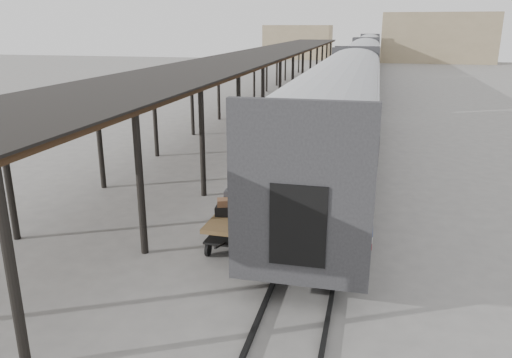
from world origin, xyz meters
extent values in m
plane|color=slate|center=(0.00, 0.00, 0.00)|extent=(160.00, 160.00, 0.00)
cube|color=silver|center=(3.20, 8.00, 2.60)|extent=(3.00, 24.00, 2.90)
cube|color=#28282B|center=(3.20, -3.90, 2.60)|extent=(3.04, 0.22, 3.50)
cube|color=black|center=(1.68, 8.00, 3.50)|extent=(0.04, 22.08, 0.65)
cube|color=black|center=(3.20, 8.00, 0.90)|extent=(2.55, 23.04, 0.50)
cube|color=silver|center=(3.20, 34.00, 2.60)|extent=(3.00, 24.00, 2.90)
cube|color=#28282B|center=(3.20, 22.10, 2.60)|extent=(3.04, 0.22, 3.50)
cube|color=black|center=(1.68, 34.00, 3.50)|extent=(0.04, 22.08, 0.65)
cube|color=black|center=(3.20, 34.00, 0.90)|extent=(2.55, 23.04, 0.50)
cube|color=silver|center=(3.20, 60.00, 2.60)|extent=(3.00, 24.00, 2.90)
cube|color=#28282B|center=(3.20, 48.10, 2.60)|extent=(3.04, 0.22, 3.50)
cube|color=black|center=(1.68, 60.00, 3.50)|extent=(0.04, 22.08, 0.65)
cube|color=black|center=(3.20, 60.00, 0.90)|extent=(2.55, 23.04, 0.50)
cube|color=black|center=(1.95, -0.50, 2.15)|extent=(0.50, 1.70, 2.00)
imported|color=silver|center=(1.95, -0.50, 2.01)|extent=(0.72, 0.89, 1.72)
cube|color=#8C5C3C|center=(1.55, -0.65, 1.40)|extent=(0.57, 0.25, 0.42)
cube|color=#422B19|center=(-3.40, 24.00, 4.00)|extent=(4.60, 64.00, 0.18)
cube|color=black|center=(-3.40, 24.00, 4.12)|extent=(4.90, 64.30, 0.06)
cylinder|color=black|center=(-5.45, 24.00, 2.00)|extent=(0.20, 0.20, 4.00)
cylinder|color=black|center=(-5.45, 55.00, 2.00)|extent=(0.20, 0.20, 4.00)
cylinder|color=black|center=(-1.35, -7.00, 2.00)|extent=(0.20, 0.20, 4.00)
cylinder|color=black|center=(-1.35, 24.00, 2.00)|extent=(0.20, 0.20, 4.00)
cylinder|color=black|center=(-1.35, 55.00, 2.00)|extent=(0.20, 0.20, 4.00)
cube|color=black|center=(2.48, 34.00, 0.06)|extent=(0.10, 150.00, 0.12)
cube|color=black|center=(3.92, 34.00, 0.06)|extent=(0.10, 150.00, 0.12)
cube|color=tan|center=(14.00, 78.00, 4.00)|extent=(18.00, 10.00, 8.00)
cube|color=tan|center=(-10.00, 82.00, 3.00)|extent=(12.00, 8.00, 6.00)
cube|color=brown|center=(0.95, -0.85, 0.80)|extent=(1.32, 2.43, 0.12)
cube|color=black|center=(0.95, -0.85, 0.45)|extent=(1.21, 2.33, 0.06)
cylinder|color=black|center=(0.43, -1.79, 0.20)|extent=(0.09, 0.40, 0.40)
cylinder|color=black|center=(1.43, -1.81, 0.20)|extent=(0.09, 0.40, 0.40)
cylinder|color=black|center=(0.48, 0.11, 0.20)|extent=(0.09, 0.40, 0.40)
cylinder|color=black|center=(1.48, 0.09, 0.20)|extent=(0.09, 0.40, 0.40)
cube|color=#38383A|center=(0.67, -0.28, 0.96)|extent=(0.58, 0.40, 0.20)
cube|color=#8C5C3C|center=(1.26, -0.13, 0.97)|extent=(0.66, 0.51, 0.22)
cube|color=black|center=(0.69, -0.80, 0.99)|extent=(0.69, 0.53, 0.26)
cube|color=#40462A|center=(1.25, -0.79, 0.95)|extent=(0.54, 0.43, 0.17)
cube|color=#4F2E1F|center=(0.73, -0.39, 1.17)|extent=(0.52, 0.39, 0.19)
cube|color=#8C5C3C|center=(0.66, -0.75, 1.20)|extent=(0.61, 0.51, 0.21)
cube|color=#38383A|center=(0.76, -0.37, 1.37)|extent=(0.51, 0.38, 0.17)
cube|color=black|center=(1.15, -0.71, 1.12)|extent=(0.53, 0.45, 0.16)
cube|color=maroon|center=(-1.08, 18.34, 0.62)|extent=(1.12, 1.75, 1.01)
cube|color=maroon|center=(-1.11, 18.79, 1.29)|extent=(1.00, 0.73, 0.39)
cylinder|color=black|center=(-1.49, 17.69, 0.20)|extent=(0.16, 0.41, 0.40)
cylinder|color=black|center=(-0.59, 17.75, 0.20)|extent=(0.16, 0.41, 0.40)
cylinder|color=black|center=(-1.57, 18.93, 0.20)|extent=(0.16, 0.41, 0.40)
cylinder|color=black|center=(-0.67, 18.99, 0.20)|extent=(0.16, 0.41, 0.40)
imported|color=navy|center=(1.20, -1.50, 1.76)|extent=(0.60, 0.75, 1.80)
imported|color=black|center=(-1.87, 16.66, 0.88)|extent=(1.08, 0.58, 1.75)
camera|label=1|loc=(4.57, -13.58, 6.06)|focal=35.00mm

